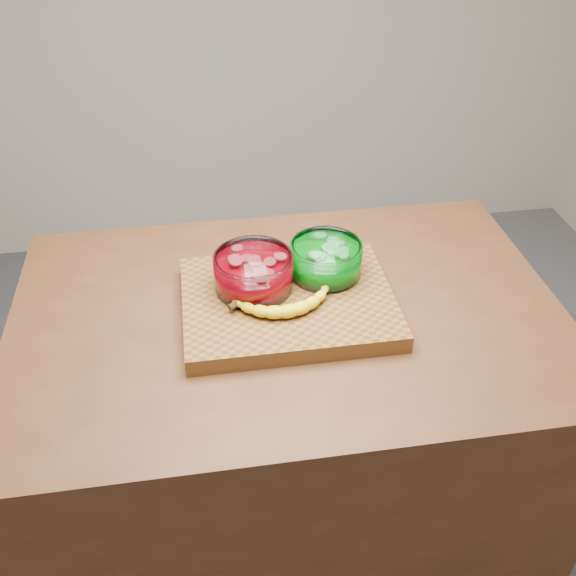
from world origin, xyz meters
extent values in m
plane|color=#525257|center=(0.00, 0.00, 0.00)|extent=(3.50, 3.50, 0.00)
cube|color=#512D18|center=(0.00, 0.00, 0.45)|extent=(1.20, 0.80, 0.90)
cube|color=brown|center=(0.00, 0.00, 0.92)|extent=(0.45, 0.35, 0.04)
cylinder|color=white|center=(-0.07, 0.04, 0.98)|extent=(0.17, 0.17, 0.08)
cylinder|color=#AD000D|center=(-0.07, 0.04, 0.97)|extent=(0.15, 0.15, 0.05)
cylinder|color=#DB454E|center=(-0.07, 0.04, 1.00)|extent=(0.14, 0.14, 0.02)
cylinder|color=white|center=(0.10, 0.07, 0.98)|extent=(0.16, 0.16, 0.07)
cylinder|color=#009D0E|center=(0.10, 0.07, 0.97)|extent=(0.14, 0.14, 0.04)
cylinder|color=#73F272|center=(0.10, 0.07, 1.00)|extent=(0.13, 0.13, 0.02)
camera|label=1|loc=(-0.17, -1.07, 1.78)|focal=40.00mm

